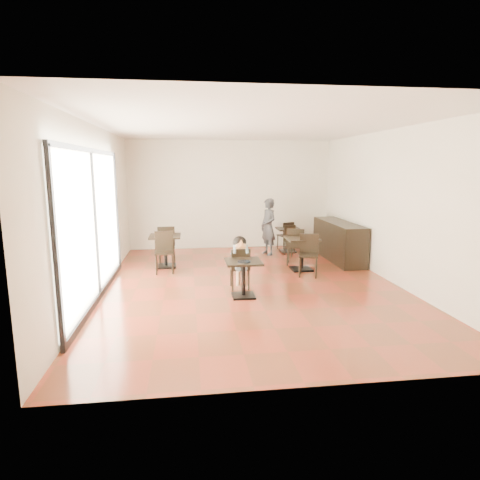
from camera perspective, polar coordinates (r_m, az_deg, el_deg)
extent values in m
cube|color=maroon|center=(8.42, 1.56, -6.34)|extent=(6.00, 8.00, 0.01)
cube|color=white|center=(8.10, 1.68, 15.89)|extent=(6.00, 8.00, 0.01)
cube|color=white|center=(12.06, -1.38, 6.45)|extent=(6.00, 0.01, 3.20)
cube|color=white|center=(4.24, 10.10, -0.90)|extent=(6.00, 0.01, 3.20)
cube|color=white|center=(8.19, -19.65, 4.03)|extent=(0.01, 8.00, 3.20)
cube|color=white|center=(9.07, 20.75, 4.51)|extent=(0.01, 8.00, 3.20)
cube|color=white|center=(7.72, -20.11, 2.15)|extent=(0.04, 4.50, 2.60)
cylinder|color=black|center=(7.36, 0.60, -3.09)|extent=(0.24, 0.24, 0.01)
imported|color=#343539|center=(11.15, 4.04, 1.90)|extent=(0.55, 0.67, 1.57)
cube|color=black|center=(10.87, 13.82, -0.11)|extent=(0.60, 2.40, 1.00)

